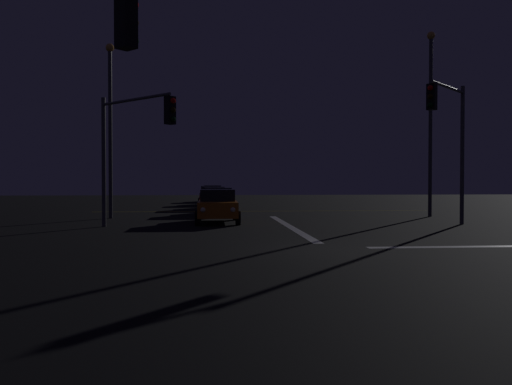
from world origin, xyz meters
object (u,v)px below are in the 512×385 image
traffic_signal_nw (132,134)px  streetlamp_right_near (431,112)px  sedan_gray (211,195)px  streetlamp_left_near (110,118)px  sedan_red (213,198)px  traffic_signal_ne (450,127)px  sedan_orange (218,206)px  sedan_blue (218,201)px  sedan_black (212,193)px

traffic_signal_nw → streetlamp_right_near: (15.29, 6.60, 1.95)m
sedan_gray → streetlamp_right_near: streetlamp_right_near is taller
streetlamp_right_near → streetlamp_left_near: size_ratio=1.11×
sedan_red → streetlamp_right_near: size_ratio=0.42×
sedan_gray → traffic_signal_nw: 22.47m
traffic_signal_nw → traffic_signal_ne: bearing=1.4°
sedan_orange → traffic_signal_nw: 5.73m
traffic_signal_nw → sedan_blue: bearing=69.8°
streetlamp_right_near → sedan_red: bearing=142.8°
sedan_black → traffic_signal_ne: traffic_signal_ne is taller
traffic_signal_ne → streetlamp_right_near: (1.78, 6.28, 1.51)m
sedan_orange → sedan_gray: same height
sedan_gray → sedan_blue: bearing=-87.9°
sedan_black → traffic_signal_nw: (-3.25, -28.76, 3.06)m
sedan_red → sedan_black: same height
traffic_signal_nw → streetlamp_right_near: size_ratio=0.54×
traffic_signal_ne → streetlamp_right_near: size_ratio=0.61×
sedan_red → streetlamp_right_near: bearing=-37.2°
sedan_orange → sedan_red: 12.36m
traffic_signal_ne → streetlamp_left_near: size_ratio=0.68×
sedan_red → sedan_black: (-0.05, 13.06, 0.00)m
sedan_blue → streetlamp_left_near: bearing=-151.3°
sedan_red → traffic_signal_nw: (-3.30, -15.70, 3.06)m
sedan_orange → streetlamp_left_near: streetlamp_left_near is taller
sedan_orange → sedan_blue: size_ratio=1.00×
sedan_orange → sedan_gray: 18.70m
sedan_blue → sedan_red: 6.01m
sedan_blue → sedan_black: (-0.32, 19.07, 0.00)m
sedan_black → traffic_signal_nw: bearing=-96.5°
sedan_red → sedan_orange: bearing=-89.1°
sedan_black → sedan_red: bearing=-89.8°
sedan_black → streetlamp_right_near: streetlamp_right_near is taller
sedan_black → sedan_orange: bearing=-89.4°
sedan_red → sedan_black: bearing=90.2°
streetlamp_left_near → sedan_black: bearing=76.4°
sedan_red → traffic_signal_ne: size_ratio=0.69×
sedan_gray → traffic_signal_nw: traffic_signal_nw is taller
sedan_orange → traffic_signal_ne: (10.01, -3.02, 3.50)m
sedan_blue → sedan_red: same height
streetlamp_left_near → sedan_gray: bearing=71.3°
traffic_signal_ne → streetlamp_right_near: bearing=74.2°
sedan_red → streetlamp_left_near: bearing=-120.7°
sedan_blue → sedan_gray: size_ratio=1.00×
sedan_blue → traffic_signal_ne: size_ratio=0.69×
sedan_blue → traffic_signal_nw: size_ratio=0.78×
sedan_orange → streetlamp_right_near: bearing=15.4°
sedan_orange → sedan_gray: (-0.37, 18.70, 0.00)m
sedan_blue → streetlamp_left_near: streetlamp_left_near is taller
sedan_black → sedan_gray: bearing=-91.0°
sedan_blue → streetlamp_right_near: bearing=-14.8°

